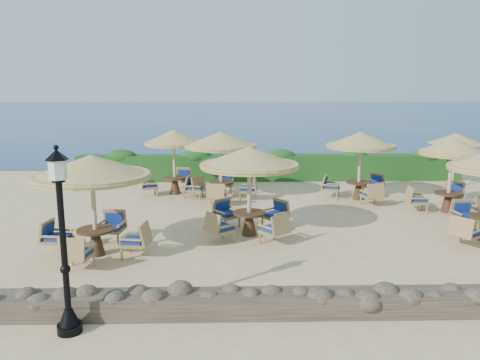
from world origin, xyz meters
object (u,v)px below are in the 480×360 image
cafe_set_3 (174,151)px  cafe_set_5 (360,152)px  extra_parasol (456,139)px  cafe_set_4 (221,153)px  cafe_set_1 (249,174)px  cafe_set_6 (451,163)px  cafe_set_0 (92,185)px  lamp_post (64,250)px

cafe_set_3 → cafe_set_5: size_ratio=0.98×
extra_parasol → cafe_set_4: cafe_set_4 is taller
cafe_set_3 → cafe_set_4: size_ratio=0.95×
cafe_set_1 → cafe_set_6: (7.10, 2.45, -0.10)m
cafe_set_0 → extra_parasol: bearing=31.3°
extra_parasol → cafe_set_0: (-13.22, -8.02, -0.30)m
extra_parasol → cafe_set_0: 15.47m
extra_parasol → cafe_set_1: size_ratio=0.83×
cafe_set_1 → cafe_set_3: same height
cafe_set_0 → cafe_set_3: same height
cafe_set_1 → cafe_set_6: same height
extra_parasol → cafe_set_1: 11.18m
cafe_set_6 → cafe_set_0: bearing=-160.1°
lamp_post → cafe_set_0: size_ratio=1.10×
cafe_set_1 → cafe_set_0: bearing=-158.5°
cafe_set_3 → cafe_set_6: bearing=-17.4°
lamp_post → cafe_set_6: 13.26m
cafe_set_6 → extra_parasol: bearing=62.7°
cafe_set_1 → cafe_set_3: 6.25m
lamp_post → cafe_set_6: size_ratio=1.20×
cafe_set_3 → cafe_set_0: bearing=-99.8°
cafe_set_5 → cafe_set_3: bearing=171.1°
extra_parasol → cafe_set_3: bearing=-175.9°
cafe_set_1 → cafe_set_5: 6.30m
cafe_set_0 → cafe_set_1: 4.38m
extra_parasol → cafe_set_3: cafe_set_3 is taller
cafe_set_4 → cafe_set_5: same height
extra_parasol → cafe_set_6: size_ratio=0.87×
cafe_set_5 → lamp_post: bearing=-128.4°
cafe_set_4 → cafe_set_6: 8.29m
extra_parasol → cafe_set_6: 4.49m
extra_parasol → cafe_set_3: (-11.98, -0.85, -0.38)m
cafe_set_4 → cafe_set_6: (8.01, -2.12, -0.08)m
cafe_set_3 → cafe_set_4: (1.92, -1.00, 0.04)m
lamp_post → cafe_set_4: 10.47m
cafe_set_4 → lamp_post: bearing=-104.1°
cafe_set_3 → cafe_set_6: size_ratio=0.99×
cafe_set_1 → cafe_set_4: same height
cafe_set_3 → cafe_set_5: (7.31, -1.14, 0.09)m
cafe_set_3 → cafe_set_5: same height
cafe_set_3 → extra_parasol: bearing=4.1°
cafe_set_1 → lamp_post: bearing=-121.7°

